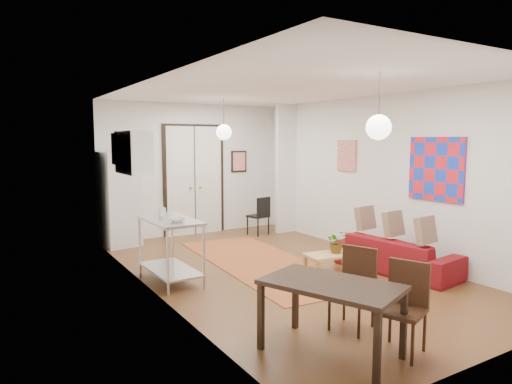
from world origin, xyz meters
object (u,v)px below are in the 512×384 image
fridge (119,199)px  dining_chair_near (346,281)px  black_side_chair (256,212)px  sofa (397,255)px  dining_table (331,291)px  kitchen_counter (170,241)px  dining_chair_far (395,300)px  coffee_table (331,257)px

fridge → dining_chair_near: size_ratio=2.08×
fridge → black_side_chair: fridge is taller
black_side_chair → sofa: bearing=82.7°
dining_table → black_side_chair: 5.82m
sofa → fridge: bearing=30.4°
dining_table → dining_chair_near: 0.75m
kitchen_counter → black_side_chair: 3.68m
sofa → black_side_chair: size_ratio=2.28×
dining_chair_near → dining_chair_far: size_ratio=1.00×
dining_table → dining_chair_near: bearing=36.2°
dining_table → black_side_chair: (2.37, 5.31, -0.15)m
sofa → kitchen_counter: 3.57m
coffee_table → dining_table: bearing=-130.8°
kitchen_counter → fridge: size_ratio=0.67×
kitchen_counter → dining_table: size_ratio=0.84×
dining_chair_near → sofa: bearing=96.8°
kitchen_counter → dining_chair_near: size_ratio=1.39×
sofa → black_side_chair: black_side_chair is taller
dining_chair_near → dining_chair_far: 0.70m
kitchen_counter → dining_chair_near: bearing=-68.0°
fridge → dining_chair_near: (1.13, -5.33, -0.42)m
coffee_table → dining_table: dining_table is taller
coffee_table → dining_chair_far: 2.50m
fridge → dining_table: bearing=-92.7°
coffee_table → sofa: bearing=-18.8°
sofa → fridge: 5.33m
kitchen_counter → dining_chair_far: bearing=-72.6°
coffee_table → dining_chair_far: (-1.10, -2.24, 0.21)m
kitchen_counter → fridge: (-0.02, 2.74, 0.32)m
dining_chair_far → sofa: bearing=109.2°
fridge → dining_table: size_ratio=1.25×
sofa → black_side_chair: (-0.38, 3.69, 0.21)m
sofa → fridge: size_ratio=1.04×
dining_chair_far → black_side_chair: size_ratio=1.05×
dining_chair_far → dining_chair_near: bearing=158.0°
dining_chair_near → dining_chair_far: bearing=-22.0°
coffee_table → fridge: size_ratio=0.46×
dining_table → fridge: bearing=95.3°
fridge → coffee_table: bearing=-67.5°
sofa → dining_chair_near: dining_chair_near is taller
dining_table → black_side_chair: size_ratio=1.74×
dining_table → sofa: bearing=30.5°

